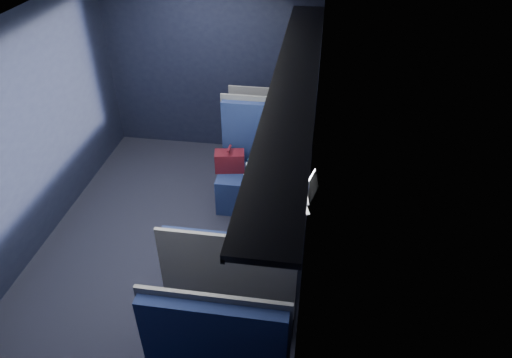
# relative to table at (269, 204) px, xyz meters

# --- Properties ---
(ground) EXTENTS (2.80, 4.20, 0.01)m
(ground) POSITION_rel_table_xyz_m (-1.03, 0.00, -0.67)
(ground) COLOR black
(room_shell) EXTENTS (3.00, 4.40, 2.40)m
(room_shell) POSITION_rel_table_xyz_m (-1.01, 0.00, 0.81)
(room_shell) COLOR black
(room_shell) RESTS_ON ground
(table) EXTENTS (0.62, 1.00, 0.74)m
(table) POSITION_rel_table_xyz_m (0.00, 0.00, 0.00)
(table) COLOR #54565E
(table) RESTS_ON ground
(seat_bay_near) EXTENTS (1.08, 0.62, 1.26)m
(seat_bay_near) POSITION_rel_table_xyz_m (-0.20, 0.87, -0.24)
(seat_bay_near) COLOR #0E173E
(seat_bay_near) RESTS_ON ground
(seat_bay_far) EXTENTS (1.04, 0.62, 1.26)m
(seat_bay_far) POSITION_rel_table_xyz_m (-0.18, -0.87, -0.25)
(seat_bay_far) COLOR #0E173E
(seat_bay_far) RESTS_ON ground
(seat_row_front) EXTENTS (1.04, 0.51, 1.16)m
(seat_row_front) POSITION_rel_table_xyz_m (-0.18, 1.80, -0.25)
(seat_row_front) COLOR #0E173E
(seat_row_front) RESTS_ON ground
(man) EXTENTS (0.53, 0.56, 1.32)m
(man) POSITION_rel_table_xyz_m (0.07, 0.70, 0.06)
(man) COLOR black
(man) RESTS_ON ground
(woman) EXTENTS (0.53, 0.56, 1.32)m
(woman) POSITION_rel_table_xyz_m (0.07, -0.71, 0.06)
(woman) COLOR black
(woman) RESTS_ON ground
(papers) EXTENTS (0.71, 0.86, 0.01)m
(papers) POSITION_rel_table_xyz_m (0.04, 0.08, 0.08)
(papers) COLOR white
(papers) RESTS_ON table
(laptop) EXTENTS (0.30, 0.35, 0.23)m
(laptop) POSITION_rel_table_xyz_m (0.34, 0.07, 0.14)
(laptop) COLOR silver
(laptop) RESTS_ON table
(bottle_small) EXTENTS (0.07, 0.07, 0.23)m
(bottle_small) POSITION_rel_table_xyz_m (0.30, 0.30, 0.18)
(bottle_small) COLOR silver
(bottle_small) RESTS_ON table
(cup) EXTENTS (0.06, 0.06, 0.08)m
(cup) POSITION_rel_table_xyz_m (0.18, 0.37, 0.12)
(cup) COLOR white
(cup) RESTS_ON table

